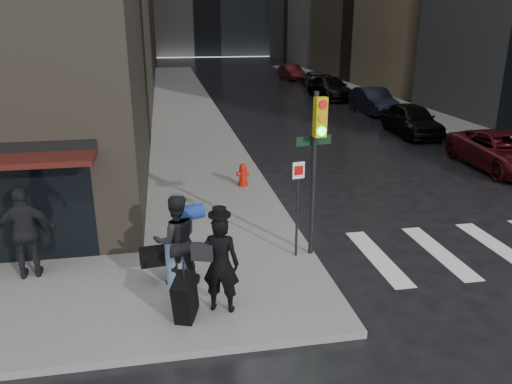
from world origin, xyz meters
TOP-DOWN VIEW (x-y plane):
  - ground at (0.00, 0.00)m, footprint 140.00×140.00m
  - sidewalk_left at (0.00, 27.00)m, footprint 4.00×50.00m
  - sidewalk_right at (13.50, 27.00)m, footprint 3.00×50.00m
  - man_overcoat at (-0.60, -0.85)m, footprint 1.36×0.97m
  - man_jeans at (-1.24, 0.40)m, footprint 1.41×0.85m
  - man_greycoat at (-4.31, 1.24)m, footprint 1.24×0.62m
  - traffic_light at (1.88, 1.15)m, footprint 0.94×0.51m
  - fire_hydrant at (1.13, 6.58)m, footprint 0.43×0.33m
  - parked_car_0 at (11.16, 7.25)m, footprint 2.46×5.07m
  - parked_car_1 at (10.62, 13.44)m, footprint 2.07×4.62m
  - parked_car_2 at (11.25, 19.63)m, footprint 1.60×4.56m
  - parked_car_3 at (10.58, 25.82)m, footprint 2.46×5.37m
  - parked_car_4 at (11.43, 32.01)m, footprint 1.70×4.10m
  - parked_car_5 at (10.85, 38.20)m, footprint 1.76×4.42m

SIDE VIEW (x-z plane):
  - ground at x=0.00m, z-range 0.00..0.00m
  - sidewalk_left at x=0.00m, z-range 0.00..0.15m
  - sidewalk_right at x=13.50m, z-range 0.00..0.15m
  - fire_hydrant at x=1.13m, z-range 0.11..0.87m
  - parked_car_0 at x=11.16m, z-range 0.00..1.39m
  - parked_car_4 at x=11.43m, z-range 0.00..1.39m
  - parked_car_5 at x=10.85m, z-range 0.00..1.43m
  - parked_car_2 at x=11.25m, z-range 0.00..1.50m
  - parked_car_3 at x=10.58m, z-range 0.00..1.52m
  - parked_car_1 at x=10.62m, z-range 0.00..1.54m
  - man_overcoat at x=-0.60m, z-range -0.02..2.09m
  - man_jeans at x=-1.24m, z-range 0.15..2.09m
  - man_greycoat at x=-4.31m, z-range 0.15..2.19m
  - traffic_light at x=1.88m, z-range 0.70..4.49m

